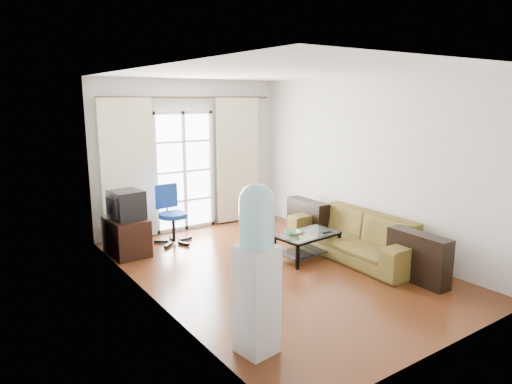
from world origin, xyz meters
TOP-DOWN VIEW (x-y plane):
  - floor at (0.00, 0.00)m, footprint 5.20×5.20m
  - ceiling at (0.00, 0.00)m, footprint 5.20×5.20m
  - wall_back at (0.00, 2.60)m, footprint 3.60×0.02m
  - wall_front at (0.00, -2.60)m, footprint 3.60×0.02m
  - wall_left at (-1.80, 0.00)m, footprint 0.02×5.20m
  - wall_right at (1.80, 0.00)m, footprint 0.02×5.20m
  - french_door at (-0.15, 2.54)m, footprint 1.16×0.06m
  - curtain_rod at (0.00, 2.50)m, footprint 3.30×0.04m
  - curtain_left at (-1.20, 2.48)m, footprint 0.90×0.07m
  - curtain_right at (0.95, 2.48)m, footprint 0.90×0.07m
  - radiator at (0.80, 2.50)m, footprint 0.64×0.12m
  - sofa at (1.31, -0.27)m, footprint 2.35×1.06m
  - coffee_table at (0.66, 0.08)m, footprint 0.99×0.63m
  - bowl at (0.42, 0.15)m, footprint 0.40×0.40m
  - book at (0.45, 0.23)m, footprint 0.19×0.25m
  - remote at (0.91, -0.06)m, footprint 0.18×0.07m
  - tv_stand at (-1.51, 1.81)m, footprint 0.54×0.79m
  - crt_tv at (-1.51, 1.77)m, footprint 0.53×0.52m
  - task_chair at (-0.69, 1.92)m, footprint 0.70×0.70m
  - water_cooler at (-1.44, -1.61)m, footprint 0.38×0.38m

SIDE VIEW (x-z plane):
  - floor at x=0.00m, z-range 0.00..0.00m
  - coffee_table at x=0.66m, z-range 0.06..0.44m
  - tv_stand at x=-1.51m, z-range 0.00..0.57m
  - task_chair at x=-0.69m, z-range -0.20..0.77m
  - radiator at x=0.80m, z-range 0.01..0.65m
  - sofa at x=1.31m, z-range 0.00..0.67m
  - remote at x=0.91m, z-range 0.39..0.41m
  - book at x=0.45m, z-range 0.39..0.41m
  - bowl at x=0.42m, z-range 0.39..0.44m
  - crt_tv at x=-1.51m, z-range 0.57..1.00m
  - water_cooler at x=-1.44m, z-range 0.04..1.67m
  - french_door at x=-0.15m, z-range 0.00..2.15m
  - curtain_left at x=-1.20m, z-range 0.02..2.38m
  - curtain_right at x=0.95m, z-range 0.02..2.38m
  - wall_back at x=0.00m, z-range 0.00..2.70m
  - wall_front at x=0.00m, z-range 0.00..2.70m
  - wall_left at x=-1.80m, z-range 0.00..2.70m
  - wall_right at x=1.80m, z-range 0.00..2.70m
  - curtain_rod at x=0.00m, z-range 2.36..2.40m
  - ceiling at x=0.00m, z-range 2.70..2.70m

